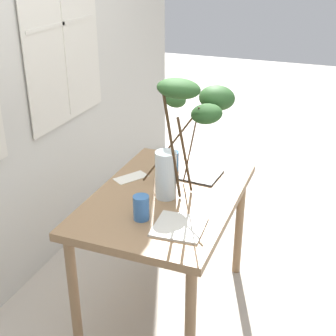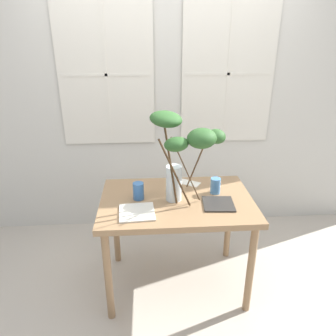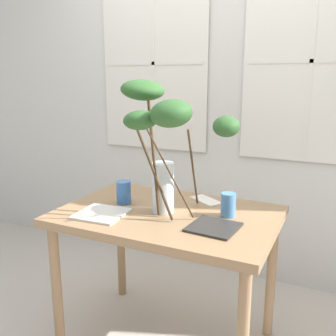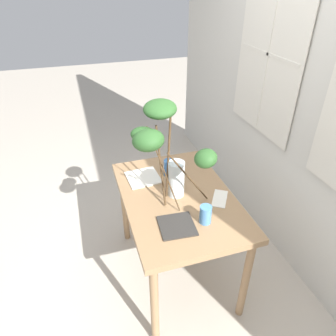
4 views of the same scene
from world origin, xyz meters
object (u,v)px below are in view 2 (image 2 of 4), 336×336
drinking_glass_blue_right (215,186)px  drinking_glass_blue_left (138,191)px  vase_with_branches (183,148)px  dining_table (177,210)px  plate_square_left (137,212)px  plate_square_right (218,204)px

drinking_glass_blue_right → drinking_glass_blue_left: bearing=-174.7°
vase_with_branches → drinking_glass_blue_right: vase_with_branches is taller
drinking_glass_blue_left → drinking_glass_blue_right: 0.58m
dining_table → drinking_glass_blue_left: drinking_glass_blue_left is taller
dining_table → plate_square_left: plate_square_left is taller
vase_with_branches → drinking_glass_blue_right: 0.49m
drinking_glass_blue_left → dining_table: bearing=-4.6°
dining_table → drinking_glass_blue_right: 0.34m
plate_square_left → vase_with_branches: bearing=13.4°
plate_square_left → dining_table: bearing=32.0°
dining_table → plate_square_right: bearing=-20.1°
plate_square_right → drinking_glass_blue_right: bearing=85.7°
plate_square_left → plate_square_right: same height
drinking_glass_blue_left → plate_square_right: drinking_glass_blue_left is taller
drinking_glass_blue_right → plate_square_right: size_ratio=0.56×
plate_square_right → drinking_glass_blue_left: bearing=167.3°
drinking_glass_blue_right → plate_square_left: size_ratio=0.51×
drinking_glass_blue_right → plate_square_left: (-0.58, -0.25, -0.05)m
drinking_glass_blue_right → vase_with_branches: bearing=-146.5°
drinking_glass_blue_left → plate_square_left: (-0.01, -0.20, -0.06)m
dining_table → drinking_glass_blue_right: size_ratio=9.25×
drinking_glass_blue_left → plate_square_left: drinking_glass_blue_left is taller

